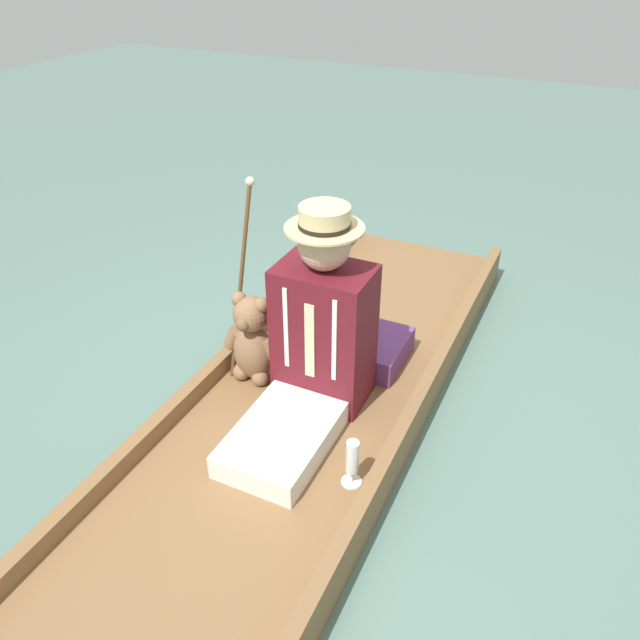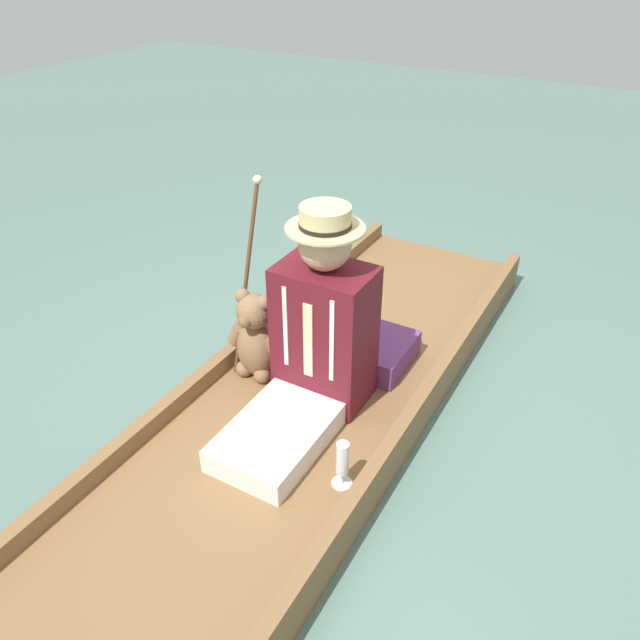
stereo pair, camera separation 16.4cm
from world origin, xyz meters
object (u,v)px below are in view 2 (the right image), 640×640
object	(u,v)px
wine_glass	(342,461)
teddy_bear	(255,338)
seated_person	(316,341)
walking_cane	(248,262)

from	to	relation	value
wine_glass	teddy_bear	bearing A→B (deg)	-31.39
seated_person	walking_cane	world-z (taller)	seated_person
teddy_bear	seated_person	bearing A→B (deg)	173.19
teddy_bear	walking_cane	size ratio (longest dim) A/B	0.50
seated_person	wine_glass	bearing A→B (deg)	131.57
seated_person	wine_glass	distance (m)	0.55
wine_glass	walking_cane	size ratio (longest dim) A/B	0.23
seated_person	teddy_bear	xyz separation A→B (m)	(0.35, -0.04, -0.13)
seated_person	walking_cane	size ratio (longest dim) A/B	1.01
teddy_bear	wine_glass	size ratio (longest dim) A/B	2.17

